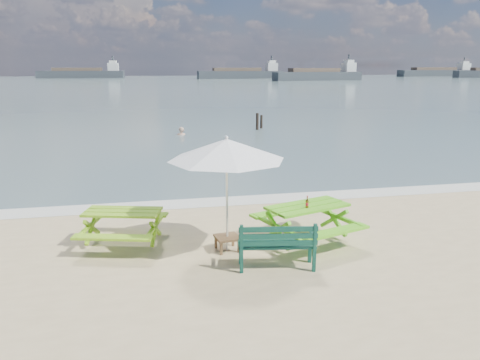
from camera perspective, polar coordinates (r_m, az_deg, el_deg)
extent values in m
plane|color=slate|center=(92.81, -10.78, 11.31)|extent=(300.00, 300.00, 0.00)
cube|color=silver|center=(12.99, -2.97, -2.68)|extent=(22.00, 0.90, 0.01)
cube|color=#7EB71B|center=(10.07, -14.14, -3.78)|extent=(1.70, 1.11, 0.05)
cube|color=#7EB71B|center=(10.82, -12.91, -4.09)|extent=(1.58, 0.67, 0.05)
cube|color=#7EB71B|center=(9.51, -15.33, -6.78)|extent=(1.58, 0.67, 0.05)
cube|color=#7EB71B|center=(10.19, -14.01, -5.87)|extent=(1.64, 1.23, 0.66)
cube|color=#5AB91C|center=(9.98, 8.23, -3.20)|extent=(1.89, 1.31, 0.05)
cube|color=#5AB91C|center=(10.69, 5.49, -3.78)|extent=(1.73, 0.83, 0.05)
cube|color=#5AB91C|center=(9.49, 11.21, -6.28)|extent=(1.73, 0.83, 0.05)
cube|color=#5AB91C|center=(10.11, 8.15, -5.54)|extent=(1.84, 1.43, 0.73)
cube|color=#0E3D30|center=(8.80, 4.49, -7.84)|extent=(1.49, 0.66, 0.04)
cube|color=#0E3D30|center=(8.51, 4.70, -6.86)|extent=(1.42, 0.27, 0.37)
cube|color=#0E3D30|center=(8.89, 4.46, -9.19)|extent=(1.39, 0.70, 0.45)
cube|color=brown|center=(9.61, -1.57, -6.99)|extent=(0.53, 0.53, 0.05)
cube|color=brown|center=(9.66, -1.57, -7.82)|extent=(0.46, 0.46, 0.26)
cylinder|color=silver|center=(9.34, -1.61, -2.17)|extent=(0.05, 0.05, 2.24)
cone|color=white|center=(9.12, -1.65, 3.75)|extent=(2.63, 2.63, 0.42)
cylinder|color=#8E4514|center=(9.77, 8.17, -2.93)|extent=(0.06, 0.06, 0.15)
cylinder|color=#8E4514|center=(9.73, 8.20, -2.14)|extent=(0.03, 0.03, 0.07)
cylinder|color=red|center=(9.77, 8.17, -2.93)|extent=(0.06, 0.06, 0.06)
imported|color=tan|center=(25.87, -7.16, 4.62)|extent=(0.62, 0.43, 1.66)
cylinder|color=black|center=(27.61, 2.12, 6.94)|extent=(0.16, 0.16, 1.18)
cylinder|color=black|center=(28.29, 2.62, 6.92)|extent=(0.14, 0.14, 1.00)
cube|color=#363C40|center=(119.38, 9.43, 12.35)|extent=(23.01, 6.80, 2.20)
cube|color=silver|center=(123.65, 13.09, 13.25)|extent=(3.08, 3.32, 2.20)
cube|color=#363C40|center=(174.89, 22.86, 11.89)|extent=(29.10, 7.07, 2.20)
cube|color=silver|center=(182.14, 25.61, 12.36)|extent=(3.76, 3.35, 2.20)
cube|color=#363C40|center=(134.96, 0.04, 12.68)|extent=(24.14, 4.47, 2.20)
cube|color=silver|center=(137.27, 3.87, 13.59)|extent=(2.95, 3.06, 2.20)
cube|color=#363C40|center=(146.88, -18.80, 12.06)|extent=(24.59, 5.72, 2.20)
cube|color=silver|center=(145.42, -15.19, 13.17)|extent=(3.13, 3.20, 2.20)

